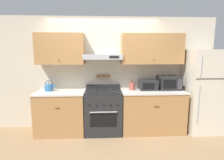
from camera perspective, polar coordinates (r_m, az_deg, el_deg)
The scene contains 10 objects.
ground_plane at distance 3.79m, azimuth -2.81°, elevation -18.51°, with size 16.00×16.00×0.00m, color #937551.
wall_back at distance 4.02m, azimuth -1.97°, elevation 4.80°, with size 5.20×0.46×2.55m.
counter_left at distance 4.03m, azimuth -16.25°, elevation -10.01°, with size 1.04×0.68×0.92m.
counter_right at distance 4.07m, azimuth 12.80°, elevation -9.70°, with size 1.38×0.68×0.92m.
stove_range at distance 3.92m, azimuth -2.88°, elevation -10.16°, with size 0.79×0.69×1.01m.
refrigerator at distance 4.37m, azimuth 27.27°, elevation -3.22°, with size 0.71×0.71×1.81m.
tea_kettle at distance 4.05m, azimuth -19.92°, elevation -2.14°, with size 0.24×0.18×0.22m.
microwave at distance 4.15m, azimuth 18.08°, elevation -0.87°, with size 0.47×0.39×0.30m.
utensil_crock at distance 3.92m, azimuth 6.49°, elevation -2.00°, with size 0.12×0.12×0.31m.
toaster_oven at distance 3.99m, azimuth 11.67°, elevation -1.61°, with size 0.39×0.33×0.22m.
Camera 1 is at (0.00, -3.37, 1.73)m, focal length 28.00 mm.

